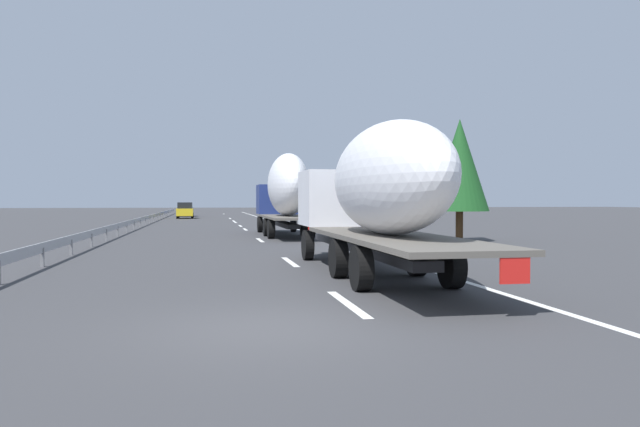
% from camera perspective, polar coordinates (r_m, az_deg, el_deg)
% --- Properties ---
extents(ground_plane, '(260.00, 260.00, 0.00)m').
position_cam_1_polar(ground_plane, '(49.78, -9.62, -1.17)').
color(ground_plane, '#38383A').
extents(lane_stripe_0, '(3.20, 0.20, 0.01)m').
position_cam_1_polar(lane_stripe_0, '(12.23, 2.62, -8.49)').
color(lane_stripe_0, white).
rests_on(lane_stripe_0, ground_plane).
extents(lane_stripe_1, '(3.20, 0.20, 0.01)m').
position_cam_1_polar(lane_stripe_1, '(20.39, -2.85, -4.58)').
color(lane_stripe_1, white).
rests_on(lane_stripe_1, ground_plane).
extents(lane_stripe_2, '(3.20, 0.20, 0.01)m').
position_cam_1_polar(lane_stripe_2, '(31.68, -5.69, -2.51)').
color(lane_stripe_2, white).
rests_on(lane_stripe_2, ground_plane).
extents(lane_stripe_3, '(3.20, 0.20, 0.01)m').
position_cam_1_polar(lane_stripe_3, '(43.53, -7.08, -1.50)').
color(lane_stripe_3, white).
rests_on(lane_stripe_3, ground_plane).
extents(lane_stripe_4, '(3.20, 0.20, 0.01)m').
position_cam_1_polar(lane_stripe_4, '(49.62, -7.54, -1.17)').
color(lane_stripe_4, white).
rests_on(lane_stripe_4, ground_plane).
extents(lane_stripe_5, '(3.20, 0.20, 0.01)m').
position_cam_1_polar(lane_stripe_5, '(58.02, -8.01, -0.82)').
color(lane_stripe_5, white).
rests_on(lane_stripe_5, ground_plane).
extents(lane_stripe_6, '(3.20, 0.20, 0.01)m').
position_cam_1_polar(lane_stripe_6, '(61.54, -8.16, -0.71)').
color(lane_stripe_6, white).
rests_on(lane_stripe_6, ground_plane).
extents(lane_stripe_7, '(3.20, 0.20, 0.01)m').
position_cam_1_polar(lane_stripe_7, '(70.56, -8.50, -0.46)').
color(lane_stripe_7, white).
rests_on(lane_stripe_7, ground_plane).
extents(lane_stripe_8, '(3.20, 0.20, 0.01)m').
position_cam_1_polar(lane_stripe_8, '(94.57, -9.08, -0.04)').
color(lane_stripe_8, white).
rests_on(lane_stripe_8, ground_plane).
extents(edge_line_right, '(110.00, 0.20, 0.01)m').
position_cam_1_polar(edge_line_right, '(55.15, -4.00, -0.92)').
color(edge_line_right, white).
rests_on(edge_line_right, ground_plane).
extents(truck_lead, '(12.28, 2.55, 4.73)m').
position_cam_1_polar(truck_lead, '(35.26, -3.28, 2.14)').
color(truck_lead, navy).
rests_on(truck_lead, ground_plane).
extents(truck_trailing, '(13.63, 2.55, 4.07)m').
position_cam_1_polar(truck_trailing, '(16.65, 5.25, 2.25)').
color(truck_trailing, silver).
rests_on(truck_trailing, ground_plane).
extents(car_yellow_coupe, '(4.64, 1.87, 1.86)m').
position_cam_1_polar(car_yellow_coupe, '(71.81, -12.62, 0.30)').
color(car_yellow_coupe, gold).
rests_on(car_yellow_coupe, ground_plane).
extents(car_blue_sedan, '(4.13, 1.76, 1.82)m').
position_cam_1_polar(car_blue_sedan, '(81.07, -12.50, 0.39)').
color(car_blue_sedan, '#28479E').
rests_on(car_blue_sedan, ground_plane).
extents(road_sign, '(0.10, 0.90, 3.19)m').
position_cam_1_polar(road_sign, '(53.62, -2.52, 1.38)').
color(road_sign, gray).
rests_on(road_sign, ground_plane).
extents(tree_0, '(3.10, 3.10, 6.34)m').
position_cam_1_polar(tree_0, '(91.05, -1.91, 2.51)').
color(tree_0, '#472D19').
rests_on(tree_0, ground_plane).
extents(tree_1, '(2.74, 2.74, 6.21)m').
position_cam_1_polar(tree_1, '(56.39, 2.81, 2.96)').
color(tree_1, '#472D19').
rests_on(tree_1, ground_plane).
extents(tree_2, '(3.47, 3.47, 5.58)m').
position_cam_1_polar(tree_2, '(61.75, 2.19, 2.66)').
color(tree_2, '#472D19').
rests_on(tree_2, ground_plane).
extents(tree_3, '(2.96, 2.96, 6.21)m').
position_cam_1_polar(tree_3, '(31.45, 13.05, 4.46)').
color(tree_3, '#472D19').
rests_on(tree_3, ground_plane).
extents(guardrail_median, '(94.00, 0.10, 0.76)m').
position_cam_1_polar(guardrail_median, '(52.99, -16.19, -0.43)').
color(guardrail_median, '#9EA0A5').
rests_on(guardrail_median, ground_plane).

